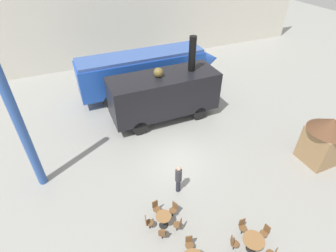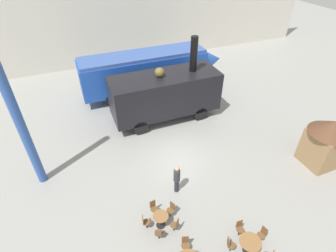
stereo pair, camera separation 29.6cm
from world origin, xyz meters
TOP-DOWN VIEW (x-y plane):
  - ground_plane at (0.00, 0.00)m, footprint 80.00×80.00m
  - backdrop_wall at (0.00, 15.26)m, footprint 44.00×0.15m
  - streamlined_locomotive at (1.50, 8.18)m, footprint 12.12×2.58m
  - steam_locomotive at (0.93, 4.10)m, footprint 7.49×2.73m
  - cafe_table_mid at (-2.51, -4.09)m, footprint 0.71×0.71m
  - cafe_table_far at (0.53, -6.62)m, footprint 0.92×0.92m
  - cafe_chair_0 at (-1.96, -5.57)m, footprint 0.37×0.39m
  - cafe_chair_3 at (-1.85, -3.77)m, footprint 0.40×0.39m
  - cafe_chair_4 at (-2.61, -3.36)m, footprint 0.36×0.37m
  - cafe_chair_5 at (-3.23, -3.96)m, footprint 0.38×0.36m
  - cafe_chair_6 at (-2.85, -4.73)m, footprint 0.39×0.40m
  - cafe_chair_7 at (-2.00, -4.61)m, footprint 0.40×0.40m
  - cafe_chair_10 at (1.34, -6.42)m, footprint 0.38×0.36m
  - cafe_chair_11 at (0.60, -5.79)m, footprint 0.36×0.36m
  - cafe_chair_12 at (-0.24, -6.30)m, footprint 0.39×0.38m
  - visitor_person at (-1.03, -2.49)m, footprint 0.34×0.34m
  - ticket_kiosk at (7.57, -3.63)m, footprint 2.34×2.34m
  - support_pillar at (-7.57, 0.96)m, footprint 0.44×0.44m

SIDE VIEW (x-z plane):
  - ground_plane at x=0.00m, z-range 0.00..0.00m
  - cafe_chair_0 at x=-1.96m, z-range 0.07..0.94m
  - cafe_chair_3 at x=-1.85m, z-range 0.07..0.94m
  - cafe_chair_4 at x=-2.61m, z-range 0.07..0.94m
  - cafe_chair_5 at x=-3.23m, z-range 0.07..0.94m
  - cafe_chair_6 at x=-2.85m, z-range 0.07..0.94m
  - cafe_chair_7 at x=-2.00m, z-range 0.07..0.94m
  - cafe_chair_10 at x=1.34m, z-range 0.07..0.94m
  - cafe_chair_11 at x=0.60m, z-range 0.07..0.94m
  - cafe_chair_12 at x=-0.24m, z-range 0.07..0.94m
  - cafe_table_mid at x=-2.51m, z-range 0.17..0.89m
  - cafe_table_far at x=0.53m, z-range 0.22..0.93m
  - visitor_person at x=-1.03m, z-range 0.08..1.84m
  - ticket_kiosk at x=7.57m, z-range 0.17..3.17m
  - steam_locomotive at x=0.93m, z-range -0.83..4.87m
  - streamlined_locomotive at x=1.50m, z-range 0.32..3.73m
  - support_pillar at x=-7.57m, z-range 0.00..8.00m
  - backdrop_wall at x=0.00m, z-range 0.00..9.00m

